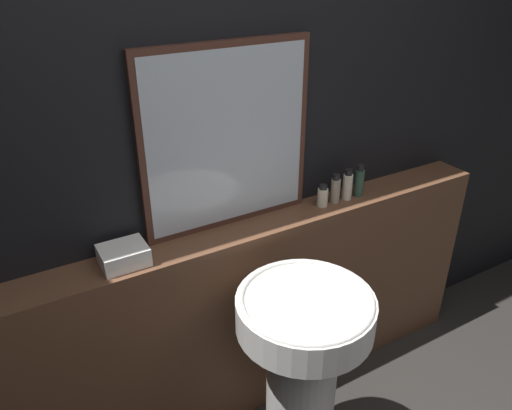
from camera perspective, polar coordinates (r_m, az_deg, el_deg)
wall_back at (r=2.02m, az=-3.16°, el=5.93°), size 8.00×0.06×2.50m
vanity_counter at (r=2.33m, az=-1.19°, el=-12.94°), size 2.51×0.19×0.96m
pedestal_sink at (r=2.00m, az=5.21°, el=-18.12°), size 0.50×0.50×0.91m
mirror at (r=1.94m, az=-3.27°, el=7.54°), size 0.72×0.03×0.74m
towel_stack at (r=1.88m, az=-14.90°, el=-5.57°), size 0.17×0.14×0.07m
shampoo_bottle at (r=2.22m, az=7.62°, el=0.99°), size 0.05×0.05×0.10m
conditioner_bottle at (r=2.25m, az=9.05°, el=1.76°), size 0.04×0.04×0.14m
lotion_bottle at (r=2.29m, az=10.40°, el=2.23°), size 0.05×0.05×0.15m
body_wash_bottle at (r=2.33m, az=11.71°, el=2.65°), size 0.04×0.04×0.15m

